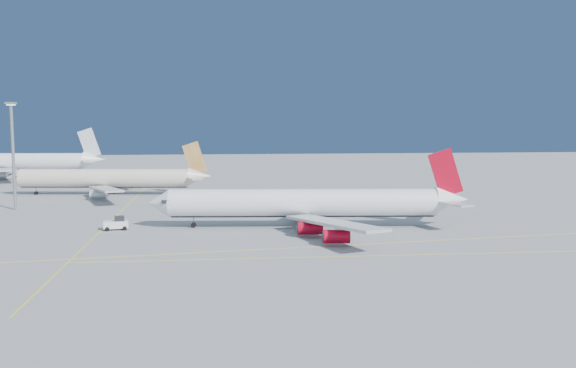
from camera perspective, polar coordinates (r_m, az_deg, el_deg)
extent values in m
plane|color=slate|center=(112.67, 3.01, -4.92)|extent=(500.00, 500.00, 0.00)
cube|color=yellow|center=(100.15, 7.11, -6.35)|extent=(90.00, 0.18, 0.02)
cube|color=yellow|center=(106.86, 3.51, -5.53)|extent=(118.86, 16.88, 0.02)
cube|color=yellow|center=(142.70, -15.05, -2.78)|extent=(0.18, 140.00, 0.02)
cylinder|color=white|center=(123.82, 1.32, -1.67)|extent=(51.77, 9.68, 5.33)
cone|color=white|center=(125.75, -11.44, -1.67)|extent=(4.58, 5.67, 5.33)
cone|color=white|center=(128.28, 14.36, -1.34)|extent=(6.84, 5.59, 5.07)
cube|color=black|center=(125.38, -10.66, -1.43)|extent=(1.90, 5.17, 0.64)
cube|color=#B7B7BC|center=(109.61, 4.09, -3.48)|extent=(14.04, 26.59, 0.51)
cube|color=#B7B7BC|center=(139.06, 2.98, -1.43)|extent=(17.75, 25.33, 0.51)
cube|color=#AC071C|center=(127.37, 13.83, 0.95)|extent=(7.08, 1.01, 9.73)
cylinder|color=gray|center=(125.20, -8.40, -3.14)|extent=(0.22, 0.22, 2.12)
cylinder|color=black|center=(125.37, -8.39, -3.62)|extent=(1.06, 0.73, 1.01)
cylinder|color=gray|center=(120.62, 1.83, -3.43)|extent=(0.29, 0.29, 2.12)
cylinder|color=black|center=(120.80, 1.83, -3.92)|extent=(1.08, 0.91, 1.01)
cylinder|color=gray|center=(128.06, 1.66, -2.87)|extent=(0.29, 0.29, 2.12)
cylinder|color=black|center=(128.23, 1.65, -3.34)|extent=(1.08, 0.91, 1.01)
cylinder|color=#AC071C|center=(114.36, 2.00, -3.94)|extent=(4.59, 2.66, 2.30)
cylinder|color=#AC071C|center=(106.80, 4.33, -4.68)|extent=(4.59, 2.66, 2.30)
cylinder|color=#AC071C|center=(134.34, 1.53, -2.44)|extent=(4.59, 2.66, 2.30)
cylinder|color=#AC071C|center=(142.47, 2.96, -1.95)|extent=(4.59, 2.66, 2.30)
cylinder|color=beige|center=(181.74, -16.00, 0.50)|extent=(46.18, 9.91, 5.03)
cone|color=beige|center=(190.18, -23.23, 0.48)|extent=(4.49, 5.43, 5.03)
cone|color=beige|center=(176.22, -7.85, 0.69)|extent=(6.65, 5.41, 4.78)
cube|color=black|center=(189.47, -22.77, 0.64)|extent=(1.92, 4.90, 0.62)
cube|color=#B7B7BC|center=(167.45, -15.90, -0.43)|extent=(12.67, 24.79, 0.49)
cube|color=#B7B7BC|center=(194.10, -13.65, 0.50)|extent=(17.00, 23.35, 0.49)
cube|color=#D89A50|center=(176.02, -8.30, 2.28)|extent=(6.79, 1.12, 9.34)
cylinder|color=gray|center=(188.15, -21.49, -0.44)|extent=(0.21, 0.21, 2.03)
cylinder|color=black|center=(188.26, -21.48, -0.74)|extent=(1.03, 0.72, 0.97)
cylinder|color=gray|center=(178.39, -16.02, -0.58)|extent=(0.28, 0.28, 2.03)
cylinder|color=black|center=(178.51, -16.01, -0.91)|extent=(1.05, 0.89, 0.97)
cylinder|color=gray|center=(185.22, -15.41, -0.33)|extent=(0.28, 0.28, 2.03)
cylinder|color=black|center=(185.33, -15.40, -0.64)|extent=(1.05, 0.89, 0.97)
cylinder|color=#B7B7BC|center=(170.70, -16.48, -0.89)|extent=(4.45, 2.65, 2.21)
cylinder|color=#B7B7BC|center=(192.50, -14.54, -0.06)|extent=(4.45, 2.65, 2.21)
cylinder|color=white|center=(247.64, -23.53, 1.85)|extent=(52.61, 9.61, 5.86)
cone|color=white|center=(238.19, -16.85, 2.09)|extent=(7.71, 6.08, 5.57)
cube|color=#B7B7BC|center=(231.26, -23.86, 1.16)|extent=(15.53, 28.23, 0.58)
cube|color=#B7B7BC|center=(260.90, -21.26, 1.77)|extent=(18.84, 27.14, 0.58)
cube|color=silver|center=(238.30, -17.26, 3.48)|extent=(8.06, 1.05, 11.07)
cylinder|color=gray|center=(243.63, -23.63, 0.94)|extent=(0.33, 0.33, 2.41)
cylinder|color=black|center=(243.73, -23.62, 0.66)|extent=(1.22, 1.02, 1.15)
cylinder|color=gray|center=(251.40, -22.93, 1.11)|extent=(0.33, 0.33, 2.41)
cylinder|color=black|center=(251.49, -22.91, 0.84)|extent=(1.22, 1.02, 1.15)
cylinder|color=#B7B7BC|center=(235.14, -24.25, 0.74)|extent=(5.20, 2.97, 2.62)
cylinder|color=#B7B7BC|center=(259.39, -22.06, 1.28)|extent=(5.20, 2.97, 2.62)
cube|color=white|center=(125.83, -15.06, -3.49)|extent=(4.87, 2.99, 1.37)
cube|color=black|center=(125.67, -14.76, -3.02)|extent=(2.11, 2.21, 1.03)
cylinder|color=black|center=(124.77, -15.78, -3.88)|extent=(0.85, 0.52, 0.80)
cylinder|color=black|center=(127.13, -15.78, -3.70)|extent=(0.85, 0.52, 0.80)
cylinder|color=black|center=(124.77, -14.31, -3.84)|extent=(0.85, 0.52, 0.80)
cylinder|color=black|center=(127.13, -14.33, -3.66)|extent=(0.85, 0.52, 0.80)
cylinder|color=gray|center=(159.01, -23.23, 2.20)|extent=(0.68, 0.68, 24.13)
cube|color=gray|center=(158.76, -23.42, 6.61)|extent=(2.12, 2.12, 0.48)
cube|color=white|center=(158.75, -23.41, 6.47)|extent=(1.54, 1.54, 0.24)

